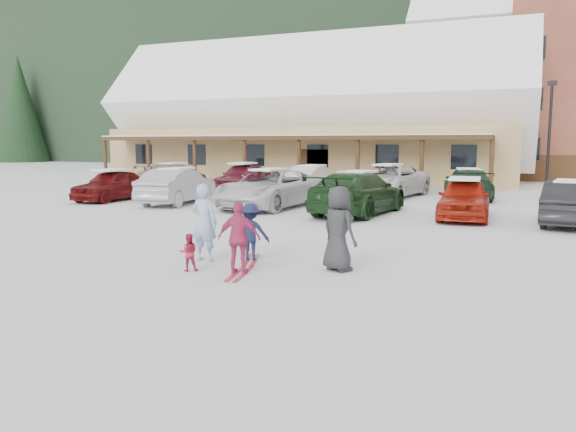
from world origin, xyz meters
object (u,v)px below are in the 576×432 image
at_px(lamp_post, 550,128).
at_px(parked_car_9, 312,179).
at_px(bystander_dark, 338,229).
at_px(parked_car_0, 112,185).
at_px(adult_skier, 204,222).
at_px(parked_car_1, 177,186).
at_px(toddler_red, 189,252).
at_px(parked_car_2, 270,189).
at_px(parked_car_5, 571,203).
at_px(parked_car_11, 468,184).
at_px(day_lodge, 312,124).
at_px(child_navy, 251,232).
at_px(child_magenta, 239,238).
at_px(parked_car_8, 243,177).
at_px(parked_car_7, 173,176).
at_px(parked_car_10, 388,181).
at_px(parked_car_3, 358,193).
at_px(parked_car_4, 464,199).

xyz_separation_m(lamp_post, parked_car_9, (-11.55, -7.38, -2.71)).
height_order(bystander_dark, parked_car_0, bystander_dark).
relative_size(adult_skier, parked_car_1, 0.37).
bearing_deg(parked_car_1, lamp_post, -141.47).
height_order(toddler_red, parked_car_2, parked_car_2).
height_order(toddler_red, parked_car_5, parked_car_5).
relative_size(parked_car_2, parked_car_5, 1.31).
relative_size(parked_car_0, parked_car_11, 0.85).
height_order(day_lodge, parked_car_5, day_lodge).
distance_m(child_navy, child_magenta, 1.32).
xyz_separation_m(day_lodge, child_navy, (8.55, -27.32, -3.30)).
bearing_deg(child_magenta, parked_car_8, -75.62).
bearing_deg(day_lodge, parked_car_1, -88.61).
height_order(parked_car_2, parked_car_5, parked_car_2).
xyz_separation_m(adult_skier, parked_car_1, (-7.18, 9.75, -0.10)).
relative_size(parked_car_7, parked_car_10, 0.88).
distance_m(adult_skier, parked_car_9, 17.63).
distance_m(parked_car_1, parked_car_3, 8.11).
xyz_separation_m(parked_car_0, parked_car_7, (-1.23, 6.71, 0.02)).
xyz_separation_m(parked_car_2, parked_car_5, (10.86, -0.77, -0.07)).
bearing_deg(bystander_dark, parked_car_4, -69.59).
bearing_deg(parked_car_8, parked_car_10, -0.20).
distance_m(parked_car_4, parked_car_11, 7.20).
bearing_deg(parked_car_11, parked_car_7, -9.47).
height_order(adult_skier, child_magenta, adult_skier).
bearing_deg(parked_car_5, bystander_dark, 68.56).
distance_m(lamp_post, parked_car_9, 13.98).
bearing_deg(parked_car_1, parked_car_11, -155.00).
bearing_deg(child_magenta, toddler_red, -5.79).
bearing_deg(parked_car_3, parked_car_7, -22.36).
xyz_separation_m(adult_skier, parked_car_8, (-7.34, 16.20, -0.10)).
xyz_separation_m(parked_car_4, parked_car_7, (-16.59, 7.05, 0.02)).
distance_m(toddler_red, child_magenta, 1.16).
xyz_separation_m(lamp_post, toddler_red, (-7.60, -25.59, -3.04)).
height_order(child_magenta, parked_car_9, child_magenta).
relative_size(adult_skier, child_magenta, 1.18).
xyz_separation_m(adult_skier, parked_car_11, (4.17, 16.63, -0.16)).
distance_m(day_lodge, adult_skier, 28.92).
bearing_deg(parked_car_7, parked_car_4, 158.02).
distance_m(bystander_dark, parked_car_10, 16.25).
height_order(bystander_dark, parked_car_11, bystander_dark).
bearing_deg(toddler_red, bystander_dark, 172.17).
bearing_deg(toddler_red, parked_car_0, -75.48).
height_order(adult_skier, parked_car_3, adult_skier).
bearing_deg(parked_car_3, day_lodge, -58.27).
xyz_separation_m(parked_car_8, parked_car_10, (7.82, 0.06, 0.02)).
xyz_separation_m(parked_car_7, parked_car_9, (8.18, 0.72, -0.01)).
height_order(parked_car_1, parked_car_4, parked_car_1).
bearing_deg(parked_car_11, parked_car_5, 106.85).
xyz_separation_m(bystander_dark, parked_car_1, (-10.21, 9.54, -0.11)).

